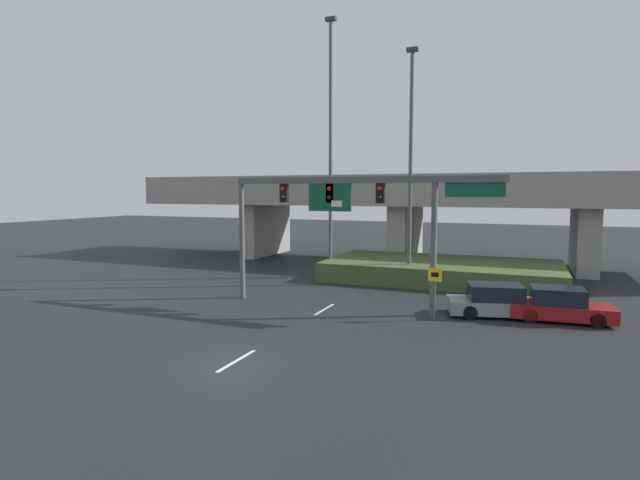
{
  "coord_description": "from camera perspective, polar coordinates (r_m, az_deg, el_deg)",
  "views": [
    {
      "loc": [
        8.94,
        -14.0,
        5.76
      ],
      "look_at": [
        0.0,
        7.7,
        3.47
      ],
      "focal_mm": 28.0,
      "sensor_mm": 36.0,
      "label": 1
    }
  ],
  "objects": [
    {
      "name": "speed_limit_sign",
      "position": [
        22.83,
        12.99,
        -5.1
      ],
      "size": [
        0.6,
        0.11,
        2.44
      ],
      "color": "#4C4C4C",
      "rests_on": "ground"
    },
    {
      "name": "parked_sedan_mid_right",
      "position": [
        24.84,
        25.73,
        -6.78
      ],
      "size": [
        4.38,
        2.07,
        1.5
      ],
      "rotation": [
        0.0,
        0.0,
        0.06
      ],
      "color": "maroon",
      "rests_on": "ground"
    },
    {
      "name": "highway_light_pole_near",
      "position": [
        33.43,
        1.22,
        10.86
      ],
      "size": [
        0.7,
        0.36,
        16.93
      ],
      "color": "#515456",
      "rests_on": "ground"
    },
    {
      "name": "parked_sedan_near_right",
      "position": [
        24.68,
        19.64,
        -6.63
      ],
      "size": [
        4.88,
        2.95,
        1.48
      ],
      "rotation": [
        0.0,
        0.0,
        0.25
      ],
      "color": "gray",
      "rests_on": "ground"
    },
    {
      "name": "overpass_bridge",
      "position": [
        41.02,
        9.83,
        4.22
      ],
      "size": [
        45.55,
        8.76,
        7.03
      ],
      "color": "gray",
      "rests_on": "ground"
    },
    {
      "name": "ground_plane",
      "position": [
        17.58,
        -9.89,
        -13.65
      ],
      "size": [
        160.0,
        160.0,
        0.0
      ],
      "primitive_type": "plane",
      "color": "black"
    },
    {
      "name": "lane_markings",
      "position": [
        28.38,
        3.57,
        -6.15
      ],
      "size": [
        0.14,
        26.59,
        0.01
      ],
      "color": "silver",
      "rests_on": "ground"
    },
    {
      "name": "grass_embankment",
      "position": [
        33.5,
        13.75,
        -3.43
      ],
      "size": [
        14.64,
        7.76,
        1.23
      ],
      "color": "#42562D",
      "rests_on": "ground"
    },
    {
      "name": "highway_light_pole_far",
      "position": [
        31.38,
        10.32,
        8.76
      ],
      "size": [
        0.7,
        0.36,
        14.36
      ],
      "color": "#515456",
      "rests_on": "ground"
    },
    {
      "name": "signal_gantry",
      "position": [
        24.39,
        3.27,
        4.14
      ],
      "size": [
        13.52,
        0.44,
        6.48
      ],
      "color": "#515456",
      "rests_on": "ground"
    }
  ]
}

